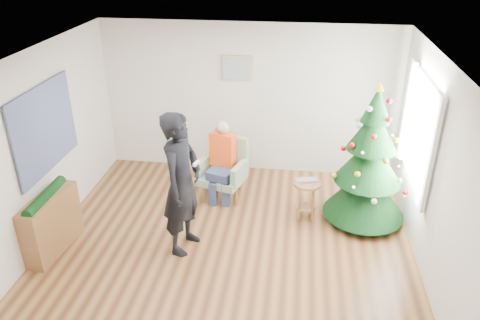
# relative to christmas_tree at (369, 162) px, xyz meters

# --- Properties ---
(floor) EXTENTS (5.00, 5.00, 0.00)m
(floor) POSITION_rel_christmas_tree_xyz_m (-1.88, -1.05, -0.96)
(floor) COLOR brown
(floor) RESTS_ON ground
(ceiling) EXTENTS (5.00, 5.00, 0.00)m
(ceiling) POSITION_rel_christmas_tree_xyz_m (-1.88, -1.05, 1.64)
(ceiling) COLOR white
(ceiling) RESTS_ON wall_back
(wall_back) EXTENTS (5.00, 0.00, 5.00)m
(wall_back) POSITION_rel_christmas_tree_xyz_m (-1.88, 1.45, 0.34)
(wall_back) COLOR silver
(wall_back) RESTS_ON floor
(wall_front) EXTENTS (5.00, 0.00, 5.00)m
(wall_front) POSITION_rel_christmas_tree_xyz_m (-1.88, -3.55, 0.34)
(wall_front) COLOR silver
(wall_front) RESTS_ON floor
(wall_left) EXTENTS (0.00, 5.00, 5.00)m
(wall_left) POSITION_rel_christmas_tree_xyz_m (-4.38, -1.05, 0.34)
(wall_left) COLOR silver
(wall_left) RESTS_ON floor
(wall_right) EXTENTS (0.00, 5.00, 5.00)m
(wall_right) POSITION_rel_christmas_tree_xyz_m (0.62, -1.05, 0.34)
(wall_right) COLOR silver
(wall_right) RESTS_ON floor
(window_panel) EXTENTS (0.04, 1.30, 1.40)m
(window_panel) POSITION_rel_christmas_tree_xyz_m (0.59, -0.05, 0.54)
(window_panel) COLOR white
(window_panel) RESTS_ON wall_right
(curtains) EXTENTS (0.05, 1.75, 1.50)m
(curtains) POSITION_rel_christmas_tree_xyz_m (0.56, -0.05, 0.54)
(curtains) COLOR white
(curtains) RESTS_ON wall_right
(christmas_tree) EXTENTS (1.18, 1.18, 2.14)m
(christmas_tree) POSITION_rel_christmas_tree_xyz_m (0.00, 0.00, 0.00)
(christmas_tree) COLOR #3F2816
(christmas_tree) RESTS_ON floor
(stool) EXTENTS (0.40, 0.40, 0.59)m
(stool) POSITION_rel_christmas_tree_xyz_m (-0.84, -0.05, -0.66)
(stool) COLOR brown
(stool) RESTS_ON floor
(laptop) EXTENTS (0.37, 0.29, 0.03)m
(laptop) POSITION_rel_christmas_tree_xyz_m (-0.84, -0.05, -0.35)
(laptop) COLOR silver
(laptop) RESTS_ON stool
(armchair) EXTENTS (0.82, 0.79, 0.97)m
(armchair) POSITION_rel_christmas_tree_xyz_m (-2.16, 0.45, -0.61)
(armchair) COLOR gray
(armchair) RESTS_ON floor
(seated_person) EXTENTS (0.46, 0.61, 1.27)m
(seated_person) POSITION_rel_christmas_tree_xyz_m (-2.18, 0.40, -0.32)
(seated_person) COLOR navy
(seated_person) RESTS_ON armchair
(standing_man) EXTENTS (0.61, 0.80, 1.96)m
(standing_man) POSITION_rel_christmas_tree_xyz_m (-2.47, -0.99, 0.02)
(standing_man) COLOR black
(standing_man) RESTS_ON floor
(game_controller) EXTENTS (0.06, 0.13, 0.04)m
(game_controller) POSITION_rel_christmas_tree_xyz_m (-2.26, -1.02, 0.34)
(game_controller) COLOR white
(game_controller) RESTS_ON standing_man
(console) EXTENTS (0.40, 1.02, 0.80)m
(console) POSITION_rel_christmas_tree_xyz_m (-4.21, -1.27, -0.56)
(console) COLOR brown
(console) RESTS_ON floor
(garland) EXTENTS (0.14, 0.90, 0.14)m
(garland) POSITION_rel_christmas_tree_xyz_m (-4.21, -1.27, -0.14)
(garland) COLOR black
(garland) RESTS_ON console
(tapestry) EXTENTS (0.03, 1.50, 1.15)m
(tapestry) POSITION_rel_christmas_tree_xyz_m (-4.34, -0.75, 0.59)
(tapestry) COLOR black
(tapestry) RESTS_ON wall_left
(framed_picture) EXTENTS (0.52, 0.05, 0.42)m
(framed_picture) POSITION_rel_christmas_tree_xyz_m (-2.08, 1.41, 0.89)
(framed_picture) COLOR tan
(framed_picture) RESTS_ON wall_back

